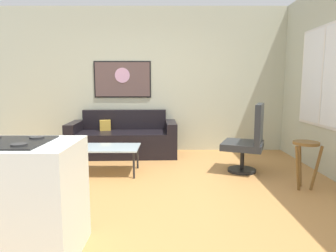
# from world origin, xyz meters

# --- Properties ---
(ground) EXTENTS (6.40, 6.40, 0.04)m
(ground) POSITION_xyz_m (0.00, 0.00, -0.02)
(ground) COLOR #BA8246
(back_wall) EXTENTS (6.40, 0.05, 2.80)m
(back_wall) POSITION_xyz_m (0.00, 2.42, 1.40)
(back_wall) COLOR #BABDA1
(back_wall) RESTS_ON ground
(couch) EXTENTS (2.00, 0.91, 0.83)m
(couch) POSITION_xyz_m (-0.52, 1.97, 0.29)
(couch) COLOR black
(couch) RESTS_ON ground
(coffee_table) EXTENTS (1.00, 0.61, 0.40)m
(coffee_table) POSITION_xyz_m (-0.62, 0.81, 0.37)
(coffee_table) COLOR silver
(coffee_table) RESTS_ON ground
(armchair) EXTENTS (0.76, 0.77, 1.04)m
(armchair) POSITION_xyz_m (1.52, 0.86, 0.50)
(armchair) COLOR black
(armchair) RESTS_ON ground
(bar_stool) EXTENTS (0.36, 0.36, 0.61)m
(bar_stool) POSITION_xyz_m (2.04, 0.13, 0.47)
(bar_stool) COLOR brown
(bar_stool) RESTS_ON ground
(wall_painting) EXTENTS (1.12, 0.03, 0.71)m
(wall_painting) POSITION_xyz_m (-0.58, 2.38, 1.42)
(wall_painting) COLOR black
(window) EXTENTS (0.03, 1.38, 1.49)m
(window) POSITION_xyz_m (2.59, 0.90, 1.43)
(window) COLOR silver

